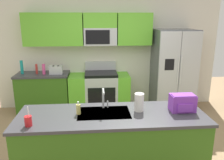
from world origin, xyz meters
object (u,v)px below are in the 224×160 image
at_px(paper_towel_roll, 139,102).
at_px(bottle_pink, 44,69).
at_px(soap_dispenser, 78,109).
at_px(range_oven, 100,92).
at_px(refrigerator, 173,71).
at_px(bottle_teal, 22,67).
at_px(sink_faucet, 104,97).
at_px(toaster, 56,70).
at_px(pepper_mill, 37,69).
at_px(drink_cup_red, 28,121).
at_px(backpack, 183,102).

bearing_deg(paper_towel_roll, bottle_pink, 127.64).
xyz_separation_m(bottle_pink, soap_dispenser, (0.88, -2.22, -0.04)).
height_order(range_oven, paper_towel_roll, paper_towel_roll).
height_order(refrigerator, bottle_pink, refrigerator).
bearing_deg(soap_dispenser, range_oven, 81.71).
relative_size(bottle_teal, sink_faucet, 1.06).
bearing_deg(sink_faucet, range_oven, 90.08).
xyz_separation_m(range_oven, bottle_teal, (-1.69, 0.01, 0.61)).
height_order(refrigerator, sink_faucet, refrigerator).
bearing_deg(bottle_pink, refrigerator, -0.45).
relative_size(toaster, pepper_mill, 1.31).
height_order(toaster, bottle_pink, bottle_pink).
bearing_deg(range_oven, pepper_mill, -179.90).
distance_m(refrigerator, paper_towel_roll, 2.48).
height_order(range_oven, bottle_pink, bottle_pink).
bearing_deg(drink_cup_red, backpack, 8.43).
height_order(sink_faucet, drink_cup_red, sink_faucet).
distance_m(bottle_pink, paper_towel_roll, 2.75).
xyz_separation_m(refrigerator, toaster, (-2.64, 0.02, 0.07)).
height_order(soap_dispenser, paper_towel_roll, paper_towel_roll).
bearing_deg(toaster, drink_cup_red, -88.47).
height_order(range_oven, soap_dispenser, range_oven).
bearing_deg(bottle_pink, bottle_teal, 172.74).
distance_m(bottle_teal, paper_towel_roll, 3.11).
height_order(range_oven, bottle_teal, bottle_teal).
distance_m(pepper_mill, backpack, 3.32).
bearing_deg(refrigerator, bottle_teal, 178.57).
distance_m(pepper_mill, bottle_teal, 0.32).
xyz_separation_m(toaster, soap_dispenser, (0.62, -2.22, -0.02)).
bearing_deg(refrigerator, paper_towel_roll, -119.53).
bearing_deg(bottle_pink, soap_dispenser, -68.36).
bearing_deg(soap_dispenser, pepper_mill, 114.76).
height_order(refrigerator, drink_cup_red, refrigerator).
distance_m(toaster, bottle_teal, 0.75).
relative_size(range_oven, bottle_pink, 6.11).
relative_size(refrigerator, paper_towel_roll, 7.71).
relative_size(range_oven, drink_cup_red, 5.65).
bearing_deg(range_oven, bottle_teal, 179.58).
xyz_separation_m(pepper_mill, sink_faucet, (1.38, -2.11, 0.06)).
distance_m(sink_faucet, drink_cup_red, 1.00).
height_order(bottle_teal, drink_cup_red, bottle_teal).
relative_size(pepper_mill, bottle_pink, 0.96).
height_order(pepper_mill, bottle_teal, bottle_teal).
bearing_deg(drink_cup_red, paper_towel_roll, 13.86).
bearing_deg(bottle_pink, range_oven, 2.32).
distance_m(bottle_pink, sink_faucet, 2.39).
height_order(toaster, pepper_mill, pepper_mill).
distance_m(range_oven, sink_faucet, 2.20).
relative_size(pepper_mill, sink_faucet, 0.76).
relative_size(sink_faucet, paper_towel_roll, 1.17).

